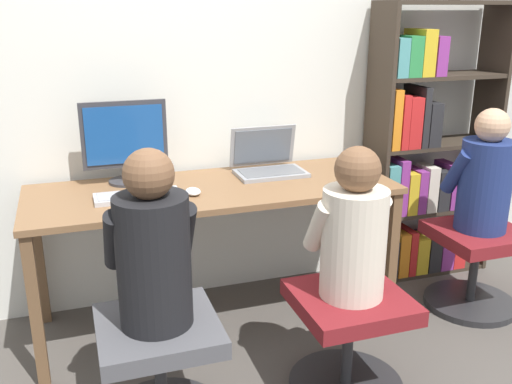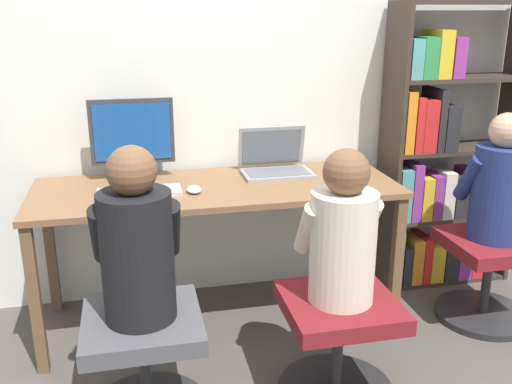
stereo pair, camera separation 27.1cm
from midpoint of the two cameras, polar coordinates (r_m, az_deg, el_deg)
The scene contains 14 objects.
ground_plane at distance 2.89m, azimuth -5.00°, elevation -15.88°, with size 14.00×14.00×0.00m, color #4C4742.
wall_back at distance 3.13m, azimuth -8.91°, elevation 12.13°, with size 10.00×0.05×2.60m.
desk at distance 2.88m, azimuth -6.94°, elevation -0.99°, with size 1.82×0.66×0.76m.
desktop_monitor at distance 2.95m, azimuth -15.58°, elevation 4.82°, with size 0.42×0.19×0.42m.
laptop at distance 3.06m, azimuth -1.31°, elevation 2.80°, with size 0.37×0.27×0.24m.
keyboard at distance 2.75m, azimuth -14.57°, elevation -0.41°, with size 0.40×0.15×0.03m.
computer_mouse_by_keyboard at distance 2.75m, azimuth -9.14°, elevation 0.01°, with size 0.07×0.10×0.03m.
office_chair_left at distance 2.38m, azimuth -12.94°, elevation -16.69°, with size 0.50×0.50×0.47m.
office_chair_right at distance 2.53m, azimuth 6.10°, elevation -14.12°, with size 0.50×0.50×0.47m.
person_at_monitor at distance 2.15m, azimuth -13.88°, elevation -5.61°, with size 0.34×0.32×0.68m.
person_at_laptop at distance 2.31m, azimuth 6.45°, elevation -4.00°, with size 0.33×0.30×0.63m.
bookshelf at distance 3.52m, azimuth 14.05°, elevation 2.86°, with size 0.79×0.28×1.65m.
office_chair_side at distance 3.34m, azimuth 18.88°, elevation -6.66°, with size 0.50×0.50×0.47m.
person_near_shelf at distance 3.18m, azimuth 19.70°, elevation 1.35°, with size 0.33×0.31×0.66m.
Camera 1 is at (-0.66, -2.31, 1.61)m, focal length 40.00 mm.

